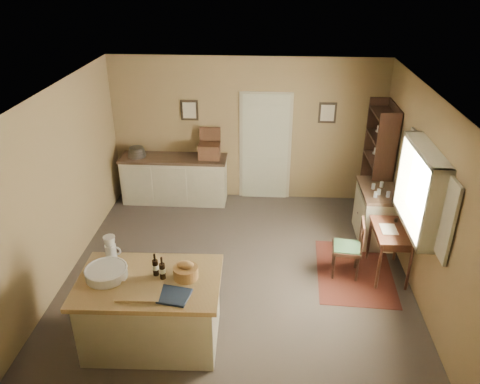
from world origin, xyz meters
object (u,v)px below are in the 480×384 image
(work_island, at_px, (151,309))
(desk_chair, at_px, (347,248))
(right_cabinet, at_px, (375,213))
(sideboard, at_px, (175,178))
(writing_desk, at_px, (391,235))
(shelving_unit, at_px, (380,163))

(work_island, xyz_separation_m, desk_chair, (2.52, 1.51, -0.04))
(desk_chair, height_order, right_cabinet, right_cabinet)
(right_cabinet, bearing_deg, sideboard, 162.74)
(work_island, distance_m, writing_desk, 3.50)
(right_cabinet, height_order, shelving_unit, shelving_unit)
(sideboard, relative_size, right_cabinet, 1.96)
(work_island, xyz_separation_m, right_cabinet, (3.13, 2.57, -0.02))
(sideboard, xyz_separation_m, shelving_unit, (3.70, -0.35, 0.55))
(sideboard, distance_m, desk_chair, 3.64)
(work_island, relative_size, desk_chair, 1.90)
(work_island, height_order, shelving_unit, shelving_unit)
(desk_chair, bearing_deg, sideboard, 150.31)
(writing_desk, relative_size, desk_chair, 0.92)
(sideboard, relative_size, desk_chair, 2.24)
(desk_chair, distance_m, shelving_unit, 2.05)
(work_island, xyz_separation_m, writing_desk, (3.13, 1.55, 0.18))
(writing_desk, xyz_separation_m, shelving_unit, (0.15, 1.77, 0.37))
(desk_chair, relative_size, right_cabinet, 0.87)
(right_cabinet, relative_size, shelving_unit, 0.49)
(sideboard, distance_m, shelving_unit, 3.75)
(writing_desk, height_order, right_cabinet, right_cabinet)
(work_island, bearing_deg, sideboard, 94.55)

